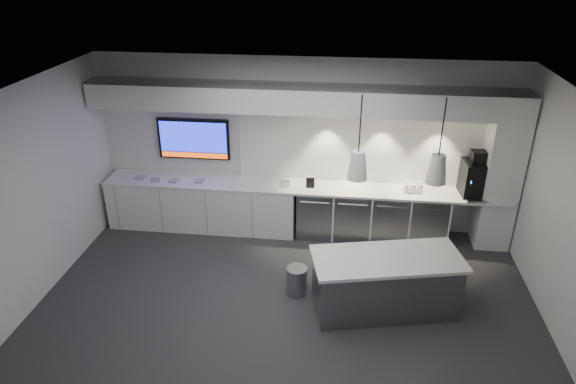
# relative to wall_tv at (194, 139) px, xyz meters

# --- Properties ---
(floor) EXTENTS (7.00, 7.00, 0.00)m
(floor) POSITION_rel_wall_tv_xyz_m (1.90, -2.45, -1.56)
(floor) COLOR #303032
(floor) RESTS_ON ground
(ceiling) EXTENTS (7.00, 7.00, 0.00)m
(ceiling) POSITION_rel_wall_tv_xyz_m (1.90, -2.45, 1.44)
(ceiling) COLOR black
(ceiling) RESTS_ON wall_back
(wall_back) EXTENTS (7.00, 0.00, 7.00)m
(wall_back) POSITION_rel_wall_tv_xyz_m (1.90, 0.05, -0.06)
(wall_back) COLOR silver
(wall_back) RESTS_ON floor
(wall_front) EXTENTS (7.00, 0.00, 7.00)m
(wall_front) POSITION_rel_wall_tv_xyz_m (1.90, -4.95, -0.06)
(wall_front) COLOR silver
(wall_front) RESTS_ON floor
(wall_left) EXTENTS (0.00, 7.00, 7.00)m
(wall_left) POSITION_rel_wall_tv_xyz_m (-1.60, -2.45, -0.06)
(wall_left) COLOR silver
(wall_left) RESTS_ON floor
(back_counter) EXTENTS (6.80, 0.65, 0.04)m
(back_counter) POSITION_rel_wall_tv_xyz_m (1.90, -0.27, -0.68)
(back_counter) COLOR white
(back_counter) RESTS_ON left_base_cabinets
(left_base_cabinets) EXTENTS (3.30, 0.63, 0.86)m
(left_base_cabinets) POSITION_rel_wall_tv_xyz_m (0.15, -0.27, -1.13)
(left_base_cabinets) COLOR white
(left_base_cabinets) RESTS_ON floor
(fridge_unit_a) EXTENTS (0.60, 0.61, 0.85)m
(fridge_unit_a) POSITION_rel_wall_tv_xyz_m (2.15, -0.27, -1.13)
(fridge_unit_a) COLOR gray
(fridge_unit_a) RESTS_ON floor
(fridge_unit_b) EXTENTS (0.60, 0.61, 0.85)m
(fridge_unit_b) POSITION_rel_wall_tv_xyz_m (2.78, -0.27, -1.13)
(fridge_unit_b) COLOR gray
(fridge_unit_b) RESTS_ON floor
(fridge_unit_c) EXTENTS (0.60, 0.61, 0.85)m
(fridge_unit_c) POSITION_rel_wall_tv_xyz_m (3.41, -0.27, -1.13)
(fridge_unit_c) COLOR gray
(fridge_unit_c) RESTS_ON floor
(fridge_unit_d) EXTENTS (0.60, 0.61, 0.85)m
(fridge_unit_d) POSITION_rel_wall_tv_xyz_m (4.04, -0.27, -1.13)
(fridge_unit_d) COLOR gray
(fridge_unit_d) RESTS_ON floor
(backsplash) EXTENTS (4.60, 0.03, 1.30)m
(backsplash) POSITION_rel_wall_tv_xyz_m (3.10, 0.03, -0.01)
(backsplash) COLOR white
(backsplash) RESTS_ON wall_back
(soffit) EXTENTS (6.90, 0.60, 0.40)m
(soffit) POSITION_rel_wall_tv_xyz_m (1.90, -0.25, 0.84)
(soffit) COLOR white
(soffit) RESTS_ON wall_back
(column) EXTENTS (0.55, 0.55, 2.60)m
(column) POSITION_rel_wall_tv_xyz_m (5.10, -0.25, -0.26)
(column) COLOR white
(column) RESTS_ON floor
(wall_tv) EXTENTS (1.25, 0.07, 0.72)m
(wall_tv) POSITION_rel_wall_tv_xyz_m (0.00, 0.00, 0.00)
(wall_tv) COLOR black
(wall_tv) RESTS_ON wall_back
(island) EXTENTS (2.13, 1.28, 0.84)m
(island) POSITION_rel_wall_tv_xyz_m (3.25, -2.25, -1.13)
(island) COLOR gray
(island) RESTS_ON floor
(bin) EXTENTS (0.38, 0.38, 0.43)m
(bin) POSITION_rel_wall_tv_xyz_m (2.01, -2.03, -1.35)
(bin) COLOR gray
(bin) RESTS_ON floor
(coffee_machine) EXTENTS (0.45, 0.61, 0.75)m
(coffee_machine) POSITION_rel_wall_tv_xyz_m (4.71, -0.25, -0.35)
(coffee_machine) COLOR black
(coffee_machine) RESTS_ON back_counter
(sign_black) EXTENTS (0.14, 0.03, 0.18)m
(sign_black) POSITION_rel_wall_tv_xyz_m (2.06, -0.33, -0.57)
(sign_black) COLOR black
(sign_black) RESTS_ON back_counter
(sign_white) EXTENTS (0.18, 0.03, 0.14)m
(sign_white) POSITION_rel_wall_tv_xyz_m (1.62, -0.36, -0.59)
(sign_white) COLOR white
(sign_white) RESTS_ON back_counter
(cup_cluster) EXTENTS (0.30, 0.19, 0.16)m
(cup_cluster) POSITION_rel_wall_tv_xyz_m (3.75, -0.28, -0.58)
(cup_cluster) COLOR white
(cup_cluster) RESTS_ON back_counter
(tray_a) EXTENTS (0.18, 0.18, 0.02)m
(tray_a) POSITION_rel_wall_tv_xyz_m (-0.93, -0.30, -0.65)
(tray_a) COLOR #9C9C9C
(tray_a) RESTS_ON back_counter
(tray_b) EXTENTS (0.20, 0.20, 0.02)m
(tray_b) POSITION_rel_wall_tv_xyz_m (-0.63, -0.36, -0.65)
(tray_b) COLOR #9C9C9C
(tray_b) RESTS_ON back_counter
(tray_c) EXTENTS (0.20, 0.20, 0.02)m
(tray_c) POSITION_rel_wall_tv_xyz_m (-0.29, -0.36, -0.65)
(tray_c) COLOR #9C9C9C
(tray_c) RESTS_ON back_counter
(tray_d) EXTENTS (0.17, 0.17, 0.02)m
(tray_d) POSITION_rel_wall_tv_xyz_m (0.14, -0.32, -0.65)
(tray_d) COLOR #9C9C9C
(tray_d) RESTS_ON back_counter
(pendant_left) EXTENTS (0.25, 0.25, 1.06)m
(pendant_left) POSITION_rel_wall_tv_xyz_m (2.77, -2.25, 0.59)
(pendant_left) COLOR white
(pendant_left) RESTS_ON ceiling
(pendant_right) EXTENTS (0.25, 0.25, 1.06)m
(pendant_right) POSITION_rel_wall_tv_xyz_m (3.72, -2.25, 0.59)
(pendant_right) COLOR white
(pendant_right) RESTS_ON ceiling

